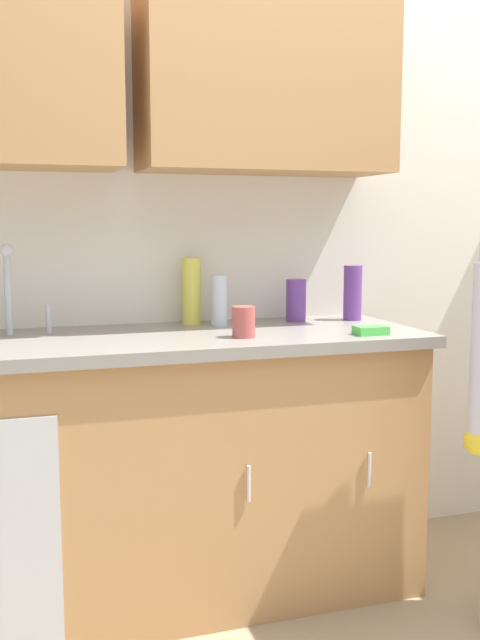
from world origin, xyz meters
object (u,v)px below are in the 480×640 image
object	(u,v)px
bottle_soap	(219,300)
sponge	(371,330)
sink	(23,345)
bottle_water_short	(353,293)
cup_by_sink	(244,322)
bottle_dish_liquid	(192,291)
bottle_water_tall	(296,300)

from	to	relation	value
bottle_soap	sponge	distance (m)	0.57
sink	bottle_water_short	bearing A→B (deg)	6.38
cup_by_sink	sponge	world-z (taller)	cup_by_sink
sink	bottle_water_short	size ratio (longest dim) A/B	2.34
bottle_water_short	cup_by_sink	bearing A→B (deg)	-152.02
bottle_water_short	sink	bearing A→B (deg)	-173.62
bottle_dish_liquid	sponge	size ratio (longest dim) A/B	2.26
sink	cup_by_sink	size ratio (longest dim) A/B	4.81
sink	bottle_soap	size ratio (longest dim) A/B	2.66
sink	bottle_water_tall	xyz separation A→B (m)	(1.02, 0.18, 0.10)
bottle_soap	sponge	world-z (taller)	bottle_soap
sink	cup_by_sink	bearing A→B (deg)	-11.94
bottle_soap	cup_by_sink	size ratio (longest dim) A/B	1.81
bottle_water_short	sponge	bearing A→B (deg)	-106.93
sink	sponge	xyz separation A→B (m)	(1.14, -0.23, 0.03)
sink	sponge	bearing A→B (deg)	-11.23
bottle_water_tall	bottle_soap	world-z (taller)	bottle_soap
bottle_dish_liquid	sink	bearing A→B (deg)	-160.88
bottle_soap	bottle_water_tall	bearing A→B (deg)	5.86
bottle_soap	cup_by_sink	bearing A→B (deg)	-90.08
bottle_dish_liquid	sponge	bearing A→B (deg)	-40.25
sponge	bottle_soap	bearing A→B (deg)	139.46
sink	cup_by_sink	world-z (taller)	sink
bottle_water_tall	cup_by_sink	world-z (taller)	bottle_water_tall
bottle_water_short	bottle_soap	size ratio (longest dim) A/B	1.14
bottle_dish_liquid	bottle_soap	distance (m)	0.12
cup_by_sink	bottle_water_tall	bearing A→B (deg)	45.49
sink	bottle_water_tall	bearing A→B (deg)	9.77
bottle_dish_liquid	sponge	distance (m)	0.69
sink	bottle_dish_liquid	world-z (taller)	sink
cup_by_sink	sponge	xyz separation A→B (m)	(0.43, -0.08, -0.04)
bottle_dish_liquid	bottle_water_short	distance (m)	0.63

